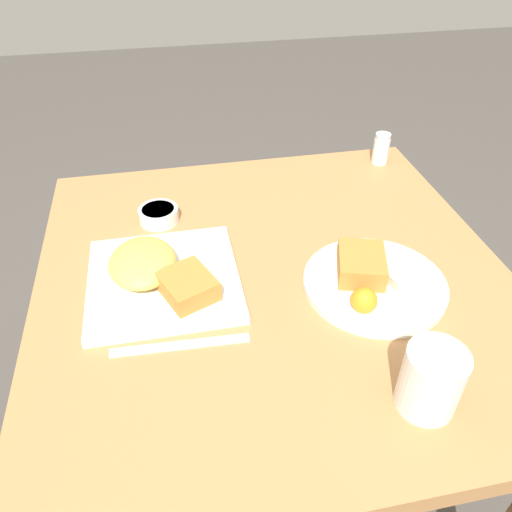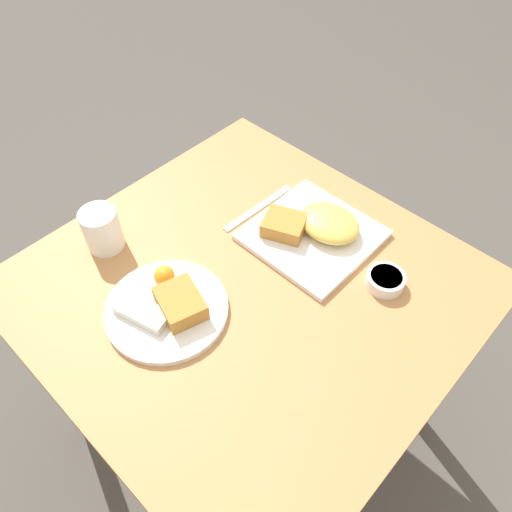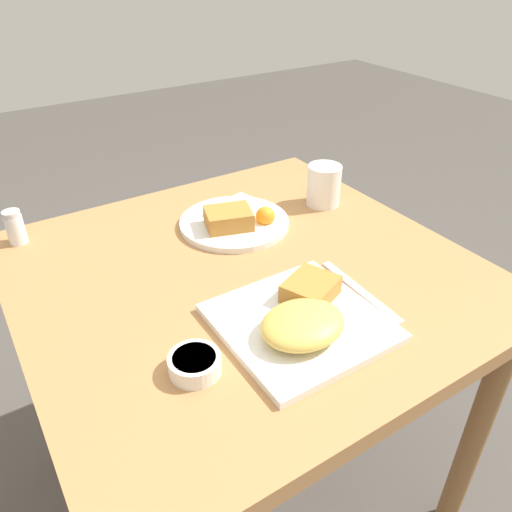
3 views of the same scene
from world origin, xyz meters
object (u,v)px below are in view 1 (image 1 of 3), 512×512
(plate_square_near, at_px, (159,274))
(butter_knife, at_px, (180,345))
(plate_oval_far, at_px, (373,280))
(coffee_mug, at_px, (431,380))
(sauce_ramekin, at_px, (159,214))
(salt_shaker, at_px, (381,150))

(plate_square_near, relative_size, butter_knife, 1.22)
(plate_oval_far, height_order, butter_knife, plate_oval_far)
(plate_oval_far, height_order, coffee_mug, coffee_mug)
(plate_oval_far, bearing_deg, plate_square_near, -102.84)
(sauce_ramekin, bearing_deg, salt_shaker, 105.45)
(plate_square_near, distance_m, coffee_mug, 0.47)
(plate_square_near, bearing_deg, plate_oval_far, 77.16)
(plate_square_near, bearing_deg, sauce_ramekin, 177.63)
(plate_square_near, relative_size, plate_oval_far, 1.05)
(plate_square_near, relative_size, coffee_mug, 2.62)
(coffee_mug, bearing_deg, salt_shaker, 162.71)
(plate_oval_far, xyz_separation_m, coffee_mug, (0.24, -0.02, 0.03))
(plate_square_near, xyz_separation_m, sauce_ramekin, (-0.20, 0.01, -0.01))
(plate_square_near, height_order, coffee_mug, coffee_mug)
(sauce_ramekin, height_order, butter_knife, sauce_ramekin)
(plate_oval_far, height_order, sauce_ramekin, plate_oval_far)
(coffee_mug, bearing_deg, plate_oval_far, 175.27)
(plate_oval_far, distance_m, salt_shaker, 0.47)
(salt_shaker, distance_m, coffee_mug, 0.70)
(salt_shaker, bearing_deg, coffee_mug, -17.29)
(salt_shaker, bearing_deg, plate_square_near, -57.89)
(sauce_ramekin, bearing_deg, butter_knife, 2.55)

